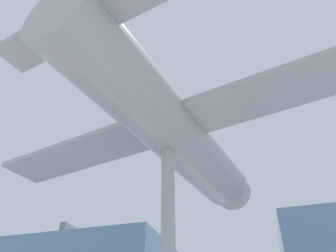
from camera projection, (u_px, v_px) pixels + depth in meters
name	position (u px, v px, depth m)	size (l,w,h in m)	color
suspended_airplane	(172.00, 130.00, 11.56)	(14.92, 12.45, 2.85)	#93999E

